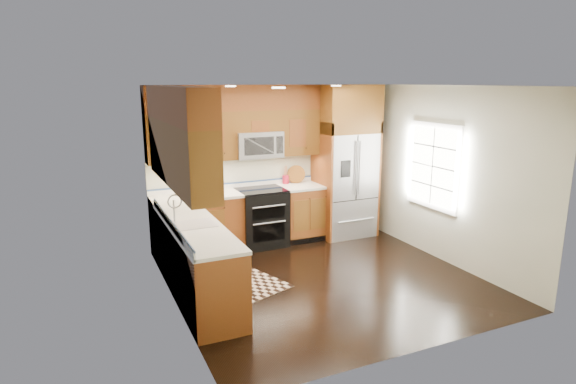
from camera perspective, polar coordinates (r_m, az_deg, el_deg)
name	(u,v)px	position (r m, az deg, el deg)	size (l,w,h in m)	color
ground	(323,279)	(6.75, 4.17, -10.21)	(4.00, 4.00, 0.00)	black
wall_back	(268,163)	(8.12, -2.43, 3.40)	(4.00, 0.02, 2.60)	beige
wall_left	(172,202)	(5.68, -13.62, -1.17)	(0.02, 4.00, 2.60)	beige
wall_right	(443,175)	(7.50, 17.90, 1.96)	(0.02, 4.00, 2.60)	beige
window	(433,166)	(7.61, 16.82, 2.96)	(0.04, 1.10, 1.30)	white
base_cabinets	(217,240)	(6.93, -8.42, -5.70)	(2.85, 3.00, 0.90)	brown
countertop	(223,205)	(6.94, -7.69, -1.59)	(2.86, 3.01, 0.04)	white
upper_cabinets	(215,128)	(6.80, -8.65, 7.54)	(2.85, 3.00, 1.15)	brown
range	(262,217)	(7.92, -3.14, -3.04)	(0.76, 0.67, 0.95)	black
microwave	(258,144)	(7.79, -3.61, 5.65)	(0.76, 0.40, 0.42)	#B2B2B7
refrigerator	(345,161)	(8.37, 6.83, 3.63)	(0.98, 0.75, 2.60)	#B2B2B7
sink_faucet	(191,220)	(6.03, -11.41, -3.27)	(0.54, 0.44, 0.37)	#B2B2B7
rug	(228,279)	(6.76, -7.15, -10.16)	(0.97, 1.62, 0.01)	black
knife_block	(194,186)	(7.70, -11.03, 0.70)	(0.11, 0.14, 0.26)	#B17C56
utensil_crock	(286,178)	(8.22, -0.29, 1.73)	(0.13, 0.13, 0.31)	#A9142F
cutting_board	(296,182)	(8.30, 0.97, 1.16)	(0.31, 0.31, 0.02)	brown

